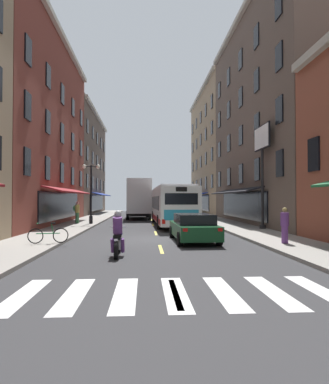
# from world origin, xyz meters

# --- Properties ---
(ground_plane) EXTENTS (34.80, 80.00, 0.10)m
(ground_plane) POSITION_xyz_m (0.00, 0.00, -0.05)
(ground_plane) COLOR #333335
(lane_centre_dashes) EXTENTS (0.14, 73.90, 0.01)m
(lane_centre_dashes) POSITION_xyz_m (0.00, -0.25, 0.00)
(lane_centre_dashes) COLOR #DBCC4C
(lane_centre_dashes) RESTS_ON ground
(crosswalk_near) EXTENTS (7.10, 2.80, 0.01)m
(crosswalk_near) POSITION_xyz_m (0.00, -10.00, 0.00)
(crosswalk_near) COLOR silver
(crosswalk_near) RESTS_ON ground
(sidewalk_left) EXTENTS (3.00, 80.00, 0.14)m
(sidewalk_left) POSITION_xyz_m (-5.90, 0.00, 0.07)
(sidewalk_left) COLOR gray
(sidewalk_left) RESTS_ON ground
(sidewalk_right) EXTENTS (3.00, 80.00, 0.14)m
(sidewalk_right) POSITION_xyz_m (5.90, 0.00, 0.07)
(sidewalk_right) COLOR gray
(sidewalk_right) RESTS_ON ground
(billboard_sign) EXTENTS (0.40, 2.69, 6.80)m
(billboard_sign) POSITION_xyz_m (7.05, 4.10, 5.28)
(billboard_sign) COLOR black
(billboard_sign) RESTS_ON sidewalk_right
(transit_bus) EXTENTS (2.88, 11.71, 3.04)m
(transit_bus) POSITION_xyz_m (1.42, 8.88, 1.60)
(transit_bus) COLOR white
(transit_bus) RESTS_ON ground
(box_truck) EXTENTS (2.77, 8.06, 4.06)m
(box_truck) POSITION_xyz_m (-1.34, 17.72, 2.10)
(box_truck) COLOR white
(box_truck) RESTS_ON ground
(sedan_near) EXTENTS (2.08, 4.75, 1.35)m
(sedan_near) POSITION_xyz_m (1.72, -1.11, 0.69)
(sedan_near) COLOR #144723
(sedan_near) RESTS_ON ground
(sedan_mid) EXTENTS (2.11, 4.67, 1.43)m
(sedan_mid) POSITION_xyz_m (-1.50, 26.30, 0.73)
(sedan_mid) COLOR black
(sedan_mid) RESTS_ON ground
(motorcycle_rider) EXTENTS (0.62, 2.07, 1.66)m
(motorcycle_rider) POSITION_xyz_m (-1.66, -5.09, 0.71)
(motorcycle_rider) COLOR black
(motorcycle_rider) RESTS_ON ground
(bicycle_near) EXTENTS (1.69, 0.52, 0.91)m
(bicycle_near) POSITION_xyz_m (-4.90, -2.43, 0.50)
(bicycle_near) COLOR black
(bicycle_near) RESTS_ON sidewalk_left
(pedestrian_near) EXTENTS (0.51, 0.36, 1.74)m
(pedestrian_near) POSITION_xyz_m (-6.09, 9.74, 1.06)
(pedestrian_near) COLOR #33663F
(pedestrian_near) RESTS_ON sidewalk_left
(pedestrian_far) EXTENTS (0.36, 0.36, 1.57)m
(pedestrian_far) POSITION_xyz_m (5.47, -3.06, 0.94)
(pedestrian_far) COLOR #66387F
(pedestrian_far) RESTS_ON sidewalk_right
(street_lamp_twin) EXTENTS (1.42, 0.32, 4.67)m
(street_lamp_twin) POSITION_xyz_m (-4.91, 9.30, 2.74)
(street_lamp_twin) COLOR black
(street_lamp_twin) RESTS_ON sidewalk_left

